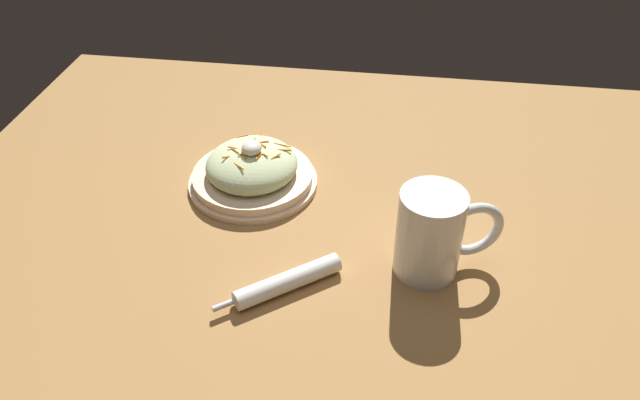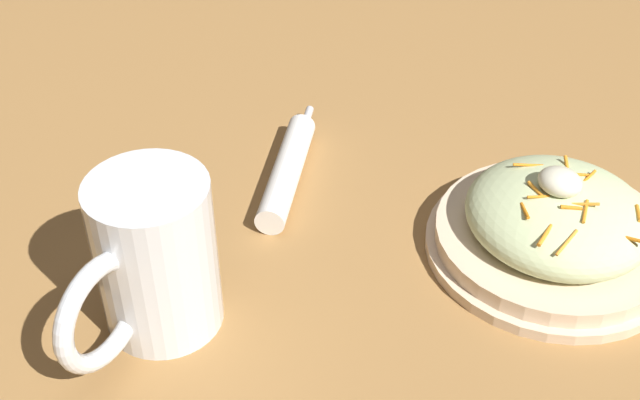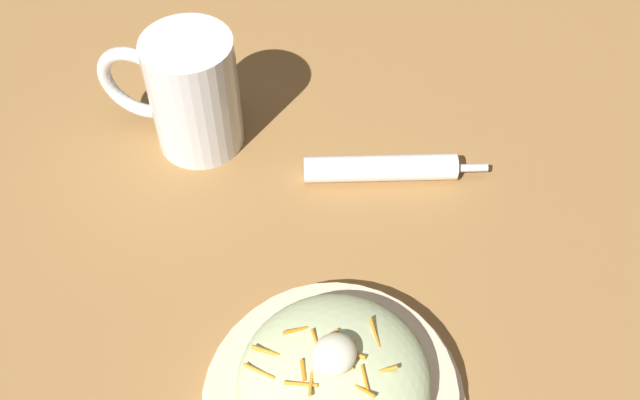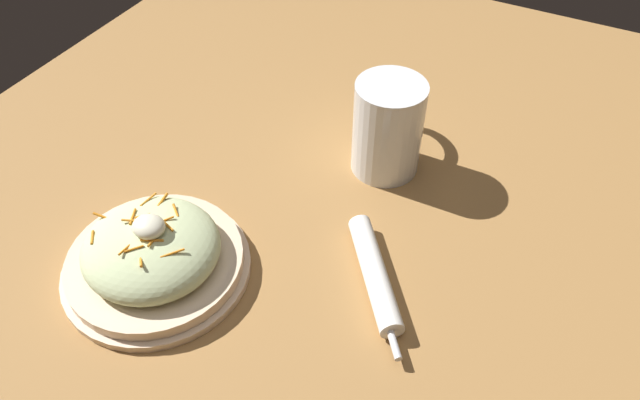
# 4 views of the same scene
# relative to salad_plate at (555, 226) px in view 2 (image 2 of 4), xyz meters

# --- Properties ---
(ground_plane) EXTENTS (1.43, 1.43, 0.00)m
(ground_plane) POSITION_rel_salad_plate_xyz_m (-0.24, -0.17, -0.03)
(ground_plane) COLOR #9E703D
(salad_plate) EXTENTS (0.23, 0.23, 0.09)m
(salad_plate) POSITION_rel_salad_plate_xyz_m (0.00, 0.00, 0.00)
(salad_plate) COLOR beige
(salad_plate) RESTS_ON ground_plane
(beer_mug) EXTENTS (0.10, 0.16, 0.14)m
(beer_mug) POSITION_rel_salad_plate_xyz_m (-0.17, -0.31, 0.03)
(beer_mug) COLOR white
(beer_mug) RESTS_ON ground_plane
(napkin_roll) EXTENTS (0.14, 0.17, 0.03)m
(napkin_roll) POSITION_rel_salad_plate_xyz_m (-0.24, -0.11, -0.02)
(napkin_roll) COLOR white
(napkin_roll) RESTS_ON ground_plane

